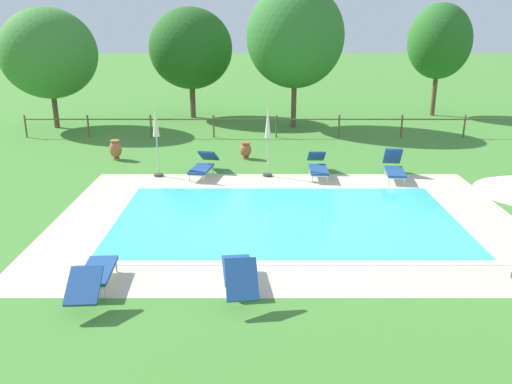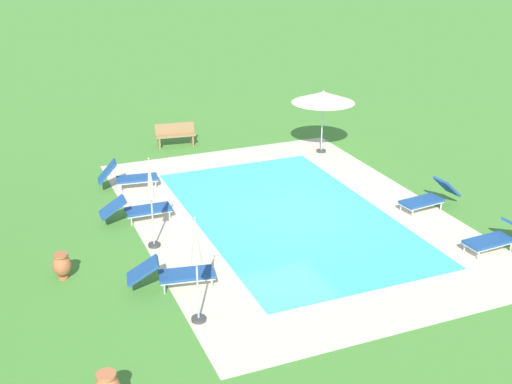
{
  "view_description": "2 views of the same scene",
  "coord_description": "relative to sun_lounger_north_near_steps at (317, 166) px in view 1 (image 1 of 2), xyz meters",
  "views": [
    {
      "loc": [
        -0.83,
        -13.46,
        5.14
      ],
      "look_at": [
        -0.8,
        0.5,
        0.6
      ],
      "focal_mm": 36.83,
      "sensor_mm": 36.0,
      "label": 1
    },
    {
      "loc": [
        -15.87,
        7.63,
        8.01
      ],
      "look_at": [
        0.65,
        0.79,
        0.62
      ],
      "focal_mm": 46.22,
      "sensor_mm": 36.0,
      "label": 2
    }
  ],
  "objects": [
    {
      "name": "sun_lounger_north_mid",
      "position": [
        -2.49,
        -8.2,
        0.02
      ],
      "size": [
        0.81,
        2.01,
        0.9
      ],
      "color": "navy",
      "rests_on": "ground"
    },
    {
      "name": "ground_plane",
      "position": [
        -1.33,
        -4.16,
        -0.36
      ],
      "size": [
        160.0,
        160.0,
        0.0
      ],
      "primitive_type": "plane",
      "color": "#478433"
    },
    {
      "name": "patio_umbrella_closed_row_west",
      "position": [
        -1.75,
        -0.0,
        1.23
      ],
      "size": [
        0.32,
        0.32,
        2.5
      ],
      "color": "#383838",
      "rests_on": "ground"
    },
    {
      "name": "sun_lounger_north_end",
      "position": [
        -5.36,
        -8.26,
        -0.01
      ],
      "size": [
        0.72,
        2.08,
        0.75
      ],
      "color": "navy",
      "rests_on": "ground"
    },
    {
      "name": "sun_lounger_north_near_steps",
      "position": [
        0.0,
        0.0,
        0.0
      ],
      "size": [
        0.65,
        2.05,
        0.79
      ],
      "color": "navy",
      "rests_on": "ground"
    },
    {
      "name": "terracotta_urn_near_fence",
      "position": [
        -7.62,
        2.31,
        0.05
      ],
      "size": [
        0.47,
        0.47,
        0.78
      ],
      "color": "#B7663D",
      "rests_on": "ground"
    },
    {
      "name": "patio_umbrella_closed_row_mid_west",
      "position": [
        -5.55,
        -0.01,
        1.28
      ],
      "size": [
        0.32,
        0.32,
        2.48
      ],
      "color": "#383838",
      "rests_on": "ground"
    },
    {
      "name": "perimeter_fence",
      "position": [
        -1.21,
        6.45,
        0.32
      ],
      "size": [
        23.36,
        0.08,
        1.05
      ],
      "color": "brown",
      "rests_on": "ground"
    },
    {
      "name": "tree_centre",
      "position": [
        -5.7,
        11.86,
        3.39
      ],
      "size": [
        4.51,
        4.51,
        5.92
      ],
      "color": "brown",
      "rests_on": "ground"
    },
    {
      "name": "swimming_pool_water",
      "position": [
        -1.33,
        -4.16,
        -0.36
      ],
      "size": [
        9.23,
        5.38,
        0.01
      ],
      "primitive_type": "cube",
      "color": "#42CCD6",
      "rests_on": "ground"
    },
    {
      "name": "terracotta_urn_by_tree",
      "position": [
        -2.56,
        2.45,
        -0.01
      ],
      "size": [
        0.46,
        0.46,
        0.66
      ],
      "color": "#A85B38",
      "rests_on": "ground"
    },
    {
      "name": "pool_coping_rim",
      "position": [
        -1.33,
        -4.16,
        -0.35
      ],
      "size": [
        9.71,
        5.86,
        0.01
      ],
      "color": "beige",
      "rests_on": "ground"
    },
    {
      "name": "tree_far_west",
      "position": [
        8.01,
        12.55,
        3.74
      ],
      "size": [
        3.48,
        3.48,
        6.15
      ],
      "color": "brown",
      "rests_on": "ground"
    },
    {
      "name": "pool_deck_paving",
      "position": [
        -1.33,
        -4.16,
        -0.36
      ],
      "size": [
        12.6,
        8.76,
        0.01
      ],
      "primitive_type": "cube",
      "color": "beige",
      "rests_on": "ground"
    },
    {
      "name": "tree_west_mid",
      "position": [
        -0.24,
        9.05,
        4.08
      ],
      "size": [
        4.78,
        4.78,
        6.93
      ],
      "color": "brown",
      "rests_on": "ground"
    },
    {
      "name": "sun_lounger_north_far",
      "position": [
        -3.99,
        0.08,
        -0.0
      ],
      "size": [
        0.95,
        2.11,
        0.78
      ],
      "color": "navy",
      "rests_on": "ground"
    },
    {
      "name": "tree_east_mid",
      "position": [
        -12.3,
        8.85,
        3.3
      ],
      "size": [
        4.67,
        4.67,
        5.84
      ],
      "color": "brown",
      "rests_on": "ground"
    },
    {
      "name": "sun_lounger_south_near_corner",
      "position": [
        2.59,
        -0.29,
        0.03
      ],
      "size": [
        0.84,
        1.95,
        0.96
      ],
      "color": "navy",
      "rests_on": "ground"
    }
  ]
}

